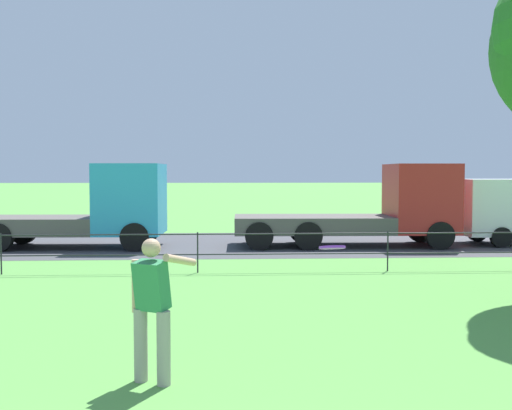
{
  "coord_description": "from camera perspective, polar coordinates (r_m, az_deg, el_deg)",
  "views": [
    {
      "loc": [
        0.64,
        -2.53,
        2.45
      ],
      "look_at": [
        1.23,
        8.41,
        1.87
      ],
      "focal_mm": 42.67,
      "sensor_mm": 36.0,
      "label": 1
    }
  ],
  "objects": [
    {
      "name": "flatbed_truck_center",
      "position": [
        20.79,
        11.28,
        -0.43
      ],
      "size": [
        7.36,
        2.59,
        2.75
      ],
      "color": "#B22323",
      "rests_on": "ground"
    },
    {
      "name": "park_fence",
      "position": [
        14.99,
        -5.5,
        -3.79
      ],
      "size": [
        37.85,
        0.04,
        1.0
      ],
      "color": "#232328",
      "rests_on": "ground"
    },
    {
      "name": "frisbee",
      "position": [
        6.24,
        7.15,
        -3.97
      ],
      "size": [
        0.29,
        0.29,
        0.08
      ],
      "color": "purple"
    },
    {
      "name": "person_thrower",
      "position": [
        7.24,
        -9.69,
        -9.24
      ],
      "size": [
        0.75,
        0.69,
        1.7
      ],
      "color": "gray",
      "rests_on": "ground"
    },
    {
      "name": "street_strip",
      "position": [
        21.1,
        -4.78,
        -3.65
      ],
      "size": [
        80.0,
        7.55,
        0.01
      ],
      "primitive_type": "cube",
      "color": "#424247",
      "rests_on": "ground"
    },
    {
      "name": "flatbed_truck_far_left",
      "position": [
        20.71,
        -15.68,
        -0.5
      ],
      "size": [
        7.37,
        2.64,
        2.75
      ],
      "color": "#2D99D1",
      "rests_on": "ground"
    }
  ]
}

